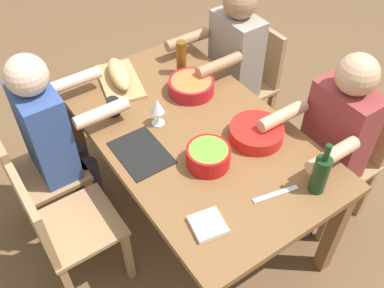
# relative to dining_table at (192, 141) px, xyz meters

# --- Properties ---
(ground_plane) EXTENTS (8.00, 8.00, 0.00)m
(ground_plane) POSITION_rel_dining_table_xyz_m (0.00, 0.00, -0.65)
(ground_plane) COLOR brown
(dining_table) EXTENTS (1.61, 0.94, 0.74)m
(dining_table) POSITION_rel_dining_table_xyz_m (0.00, 0.00, 0.00)
(dining_table) COLOR brown
(dining_table) RESTS_ON ground_plane
(chair_far_left) EXTENTS (0.40, 0.40, 0.85)m
(chair_far_left) POSITION_rel_dining_table_xyz_m (-0.44, 0.79, -0.17)
(chair_far_left) COLOR #A87F56
(chair_far_left) RESTS_ON ground_plane
(diner_far_left) EXTENTS (0.41, 0.53, 1.20)m
(diner_far_left) POSITION_rel_dining_table_xyz_m (-0.44, 0.61, 0.05)
(diner_far_left) COLOR #2D2D38
(diner_far_left) RESTS_ON ground_plane
(chair_far_right) EXTENTS (0.40, 0.40, 0.85)m
(chair_far_right) POSITION_rel_dining_table_xyz_m (0.44, 0.79, -0.17)
(chair_far_right) COLOR #A87F56
(chair_far_right) RESTS_ON ground_plane
(diner_far_right) EXTENTS (0.41, 0.53, 1.20)m
(diner_far_right) POSITION_rel_dining_table_xyz_m (0.44, 0.61, 0.05)
(diner_far_right) COLOR #2D2D38
(diner_far_right) RESTS_ON ground_plane
(chair_near_center) EXTENTS (0.40, 0.40, 0.85)m
(chair_near_center) POSITION_rel_dining_table_xyz_m (0.00, -0.79, -0.17)
(chair_near_center) COLOR #A87F56
(chair_near_center) RESTS_ON ground_plane
(chair_near_left) EXTENTS (0.40, 0.40, 0.85)m
(chair_near_left) POSITION_rel_dining_table_xyz_m (-0.44, -0.79, -0.17)
(chair_near_left) COLOR #A87F56
(chair_near_left) RESTS_ON ground_plane
(diner_near_left) EXTENTS (0.41, 0.53, 1.20)m
(diner_near_left) POSITION_rel_dining_table_xyz_m (-0.44, -0.61, 0.05)
(diner_near_left) COLOR #2D2D38
(diner_near_left) RESTS_ON ground_plane
(serving_bowl_salad) EXTENTS (0.22, 0.22, 0.10)m
(serving_bowl_salad) POSITION_rel_dining_table_xyz_m (0.25, -0.07, 0.15)
(serving_bowl_salad) COLOR red
(serving_bowl_salad) RESTS_ON dining_table
(serving_bowl_fruit) EXTENTS (0.27, 0.27, 0.08)m
(serving_bowl_fruit) POSITION_rel_dining_table_xyz_m (-0.27, 0.18, 0.14)
(serving_bowl_fruit) COLOR #B21923
(serving_bowl_fruit) RESTS_ON dining_table
(serving_bowl_pasta) EXTENTS (0.28, 0.28, 0.07)m
(serving_bowl_pasta) POSITION_rel_dining_table_xyz_m (0.24, 0.24, 0.13)
(serving_bowl_pasta) COLOR red
(serving_bowl_pasta) RESTS_ON dining_table
(cutting_board) EXTENTS (0.44, 0.31, 0.02)m
(cutting_board) POSITION_rel_dining_table_xyz_m (-0.58, -0.12, 0.10)
(cutting_board) COLOR tan
(cutting_board) RESTS_ON dining_table
(bread_loaf) EXTENTS (0.34, 0.18, 0.09)m
(bread_loaf) POSITION_rel_dining_table_xyz_m (-0.58, -0.12, 0.15)
(bread_loaf) COLOR tan
(bread_loaf) RESTS_ON cutting_board
(wine_bottle) EXTENTS (0.08, 0.08, 0.29)m
(wine_bottle) POSITION_rel_dining_table_xyz_m (0.66, 0.25, 0.20)
(wine_bottle) COLOR #193819
(wine_bottle) RESTS_ON dining_table
(beer_bottle) EXTENTS (0.06, 0.06, 0.22)m
(beer_bottle) POSITION_rel_dining_table_xyz_m (-0.45, 0.23, 0.20)
(beer_bottle) COLOR brown
(beer_bottle) RESTS_ON dining_table
(wine_glass) EXTENTS (0.08, 0.08, 0.17)m
(wine_glass) POSITION_rel_dining_table_xyz_m (-0.14, -0.12, 0.20)
(wine_glass) COLOR silver
(wine_glass) RESTS_ON dining_table
(placemat_near_center) EXTENTS (0.32, 0.23, 0.01)m
(placemat_near_center) POSITION_rel_dining_table_xyz_m (0.00, -0.31, 0.09)
(placemat_near_center) COLOR black
(placemat_near_center) RESTS_ON dining_table
(cup_near_left) EXTENTS (0.07, 0.07, 0.10)m
(cup_near_left) POSITION_rel_dining_table_xyz_m (-0.35, -0.28, 0.14)
(cup_near_left) COLOR black
(cup_near_left) RESTS_ON dining_table
(carving_knife) EXTENTS (0.07, 0.23, 0.01)m
(carving_knife) POSITION_rel_dining_table_xyz_m (0.58, 0.07, 0.09)
(carving_knife) COLOR silver
(carving_knife) RESTS_ON dining_table
(napkin_stack) EXTENTS (0.16, 0.16, 0.02)m
(napkin_stack) POSITION_rel_dining_table_xyz_m (0.54, -0.29, 0.10)
(napkin_stack) COLOR white
(napkin_stack) RESTS_ON dining_table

